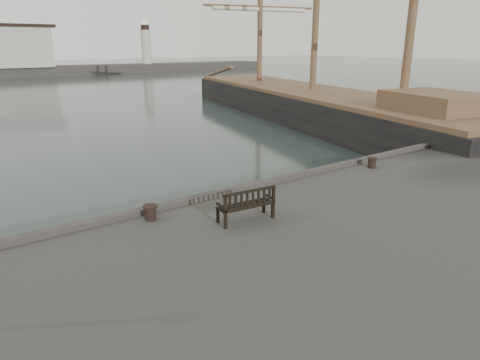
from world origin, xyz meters
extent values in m
plane|color=black|center=(0.00, 0.00, 0.00)|extent=(400.00, 400.00, 0.00)
cylinder|color=#AAAA9E|center=(38.00, 92.00, 6.00)|extent=(2.40, 2.40, 8.00)
sphere|color=silver|center=(38.00, 92.00, 11.40)|extent=(1.61, 1.61, 1.61)
cube|color=black|center=(-1.18, -2.41, 2.03)|extent=(1.77, 0.77, 0.04)
cube|color=black|center=(-1.21, -2.67, 2.29)|extent=(1.72, 0.24, 0.52)
cube|color=black|center=(-1.18, -2.41, 1.80)|extent=(1.65, 0.67, 0.47)
cylinder|color=black|center=(-3.45, -0.73, 1.79)|extent=(0.44, 0.44, 0.45)
cylinder|color=black|center=(6.55, -0.98, 1.78)|extent=(0.46, 0.46, 0.43)
cube|color=black|center=(19.91, 15.98, 0.40)|extent=(16.96, 40.86, 4.01)
cube|color=brown|center=(19.91, 15.98, 2.56)|extent=(16.38, 39.99, 0.30)
camera|label=1|loc=(-8.20, -11.84, 6.54)|focal=32.00mm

